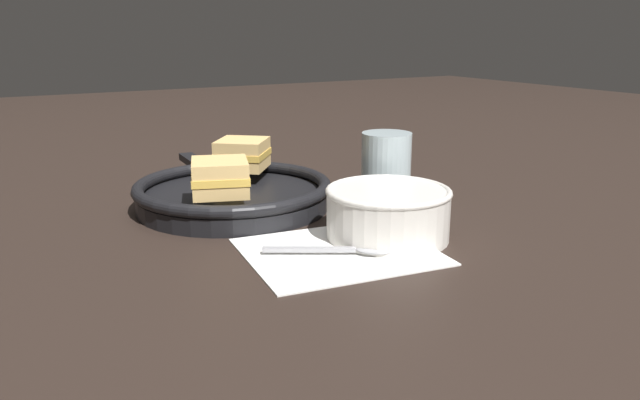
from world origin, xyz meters
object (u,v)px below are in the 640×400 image
object	(u,v)px
soup_bowl	(388,210)
sandwich_near_right	(242,154)
spoon	(359,249)
sandwich_near_left	(220,177)
drinking_glass	(386,170)
skillet	(233,193)

from	to	relation	value
soup_bowl	sandwich_near_right	xyz separation A→B (m)	(-0.07, 0.29, 0.03)
spoon	sandwich_near_left	xyz separation A→B (m)	(-0.09, 0.20, 0.06)
soup_bowl	sandwich_near_left	world-z (taller)	sandwich_near_left
soup_bowl	sandwich_near_left	distance (m)	0.23
soup_bowl	drinking_glass	world-z (taller)	drinking_glass
skillet	soup_bowl	bearing A→B (deg)	-62.94
soup_bowl	spoon	world-z (taller)	soup_bowl
skillet	sandwich_near_left	world-z (taller)	sandwich_near_left
skillet	sandwich_near_right	world-z (taller)	sandwich_near_right
sandwich_near_right	drinking_glass	xyz separation A→B (m)	(0.16, -0.17, -0.01)
sandwich_near_right	spoon	bearing A→B (deg)	-88.98
spoon	sandwich_near_left	bearing A→B (deg)	145.63
sandwich_near_left	drinking_glass	xyz separation A→B (m)	(0.24, -0.04, -0.01)
soup_bowl	drinking_glass	xyz separation A→B (m)	(0.09, 0.12, 0.02)
spoon	skillet	size ratio (longest dim) A/B	0.36
skillet	drinking_glass	bearing A→B (deg)	-27.19
soup_bowl	drinking_glass	distance (m)	0.15
soup_bowl	skillet	world-z (taller)	soup_bowl
spoon	drinking_glass	world-z (taller)	drinking_glass
drinking_glass	soup_bowl	bearing A→B (deg)	-124.58
soup_bowl	skillet	distance (m)	0.25
spoon	sandwich_near_right	distance (m)	0.33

